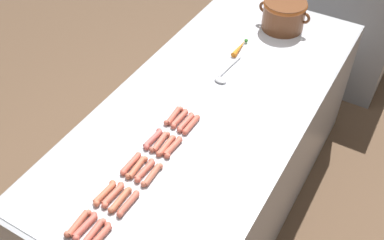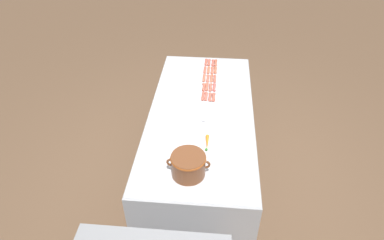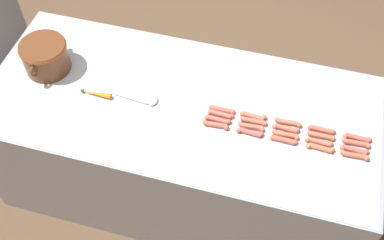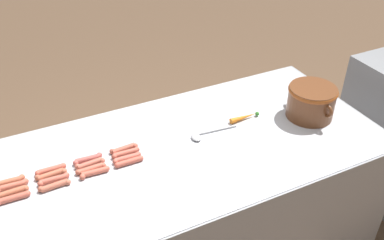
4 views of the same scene
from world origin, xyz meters
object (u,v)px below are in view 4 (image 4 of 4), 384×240
(hot_dog_1, at_px, (9,182))
(hot_dog_17, at_px, (54,186))
(bean_pot, at_px, (311,100))
(hot_dog_16, at_px, (13,198))
(hot_dog_6, at_px, (12,186))
(hot_dog_8, at_px, (90,164))
(hot_dog_12, at_px, (54,179))
(hot_dog_11, at_px, (12,192))
(hot_dog_2, at_px, (51,169))
(hot_dog_3, at_px, (88,159))
(serving_spoon, at_px, (203,135))
(hot_dog_13, at_px, (91,169))
(hot_dog_4, at_px, (124,149))
(hot_dog_18, at_px, (95,173))
(hot_dog_19, at_px, (129,162))
(hot_dog_7, at_px, (51,174))
(hot_dog_14, at_px, (127,158))
(hot_dog_9, at_px, (126,153))
(carrot, at_px, (245,117))

(hot_dog_1, height_order, hot_dog_17, same)
(bean_pot, bearing_deg, hot_dog_16, -91.38)
(hot_dog_6, bearing_deg, hot_dog_8, 89.40)
(hot_dog_1, height_order, hot_dog_12, same)
(hot_dog_11, bearing_deg, hot_dog_2, 112.88)
(hot_dog_3, distance_m, serving_spoon, 0.60)
(hot_dog_13, bearing_deg, hot_dog_2, -114.48)
(hot_dog_2, bearing_deg, hot_dog_4, 89.84)
(hot_dog_18, height_order, hot_dog_19, same)
(hot_dog_7, bearing_deg, hot_dog_18, 67.56)
(hot_dog_6, xyz_separation_m, hot_dog_19, (0.08, 0.52, 0.00))
(hot_dog_6, bearing_deg, hot_dog_14, 85.57)
(hot_dog_9, distance_m, hot_dog_19, 0.08)
(hot_dog_6, bearing_deg, hot_dog_9, 89.88)
(hot_dog_14, height_order, hot_dog_17, same)
(hot_dog_7, bearing_deg, hot_dog_6, -89.97)
(carrot, bearing_deg, hot_dog_18, -84.60)
(hot_dog_14, relative_size, hot_dog_19, 1.00)
(hot_dog_11, xyz_separation_m, hot_dog_16, (0.04, 0.00, 0.00))
(hot_dog_12, xyz_separation_m, serving_spoon, (-0.01, 0.77, -0.01))
(hot_dog_18, height_order, serving_spoon, hot_dog_18)
(hot_dog_9, relative_size, hot_dog_17, 1.00)
(carrot, bearing_deg, hot_dog_1, -91.37)
(hot_dog_7, xyz_separation_m, hot_dog_13, (0.04, 0.18, 0.00))
(hot_dog_3, xyz_separation_m, hot_dog_14, (0.08, 0.17, 0.00))
(hot_dog_3, bearing_deg, hot_dog_19, 57.32)
(hot_dog_2, relative_size, hot_dog_12, 1.00)
(bean_pot, relative_size, serving_spoon, 1.23)
(hot_dog_4, relative_size, hot_dog_17, 1.00)
(hot_dog_11, bearing_deg, hot_dog_7, 103.16)
(hot_dog_17, xyz_separation_m, serving_spoon, (-0.05, 0.78, -0.01))
(hot_dog_6, relative_size, hot_dog_19, 1.00)
(hot_dog_16, bearing_deg, hot_dog_9, 98.53)
(hot_dog_1, relative_size, hot_dog_17, 1.00)
(hot_dog_4, height_order, hot_dog_19, same)
(hot_dog_8, xyz_separation_m, carrot, (-0.01, 0.87, 0.00))
(hot_dog_7, distance_m, hot_dog_16, 0.19)
(bean_pot, bearing_deg, hot_dog_7, -94.90)
(hot_dog_16, bearing_deg, hot_dog_11, -177.13)
(hot_dog_16, height_order, bean_pot, bean_pot)
(hot_dog_7, xyz_separation_m, hot_dog_18, (0.08, 0.18, 0.00))
(hot_dog_4, height_order, hot_dog_17, same)
(hot_dog_2, bearing_deg, bean_pot, 83.63)
(hot_dog_3, xyz_separation_m, hot_dog_11, (0.08, -0.36, 0.00))
(hot_dog_6, height_order, hot_dog_11, same)
(hot_dog_6, distance_m, hot_dog_11, 0.04)
(hot_dog_2, distance_m, hot_dog_18, 0.21)
(hot_dog_13, relative_size, bean_pot, 0.44)
(hot_dog_1, relative_size, hot_dog_4, 1.00)
(hot_dog_14, xyz_separation_m, carrot, (-0.05, 0.70, 0.00))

